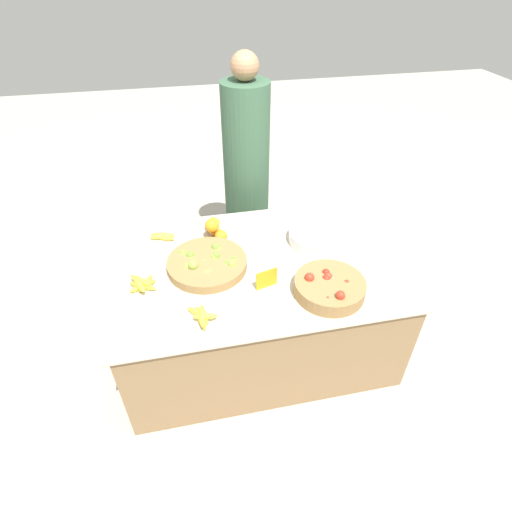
% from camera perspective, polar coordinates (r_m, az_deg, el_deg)
% --- Properties ---
extents(ground_plane, '(12.00, 12.00, 0.00)m').
position_cam_1_polar(ground_plane, '(2.70, 0.00, -11.58)').
color(ground_plane, '#ADA599').
extents(market_table, '(1.59, 1.09, 0.64)m').
position_cam_1_polar(market_table, '(2.46, 0.00, -6.77)').
color(market_table, olive).
rests_on(market_table, ground_plane).
extents(lime_bowl, '(0.44, 0.44, 0.09)m').
position_cam_1_polar(lime_bowl, '(2.21, -6.91, -1.06)').
color(lime_bowl, olive).
rests_on(lime_bowl, market_table).
extents(tomato_basket, '(0.36, 0.36, 0.11)m').
position_cam_1_polar(tomato_basket, '(2.07, 10.47, -4.36)').
color(tomato_basket, olive).
rests_on(tomato_basket, market_table).
extents(orange_pile, '(0.13, 0.21, 0.14)m').
position_cam_1_polar(orange_pile, '(2.43, -6.02, 3.99)').
color(orange_pile, orange).
rests_on(orange_pile, market_table).
extents(metal_bowl, '(0.34, 0.34, 0.07)m').
position_cam_1_polar(metal_bowl, '(2.42, 8.72, 2.81)').
color(metal_bowl, silver).
rests_on(metal_bowl, market_table).
extents(price_sign, '(0.12, 0.04, 0.11)m').
position_cam_1_polar(price_sign, '(2.06, 1.53, -3.28)').
color(price_sign, orange).
rests_on(price_sign, market_table).
extents(banana_bunch_front_left, '(0.15, 0.17, 0.06)m').
position_cam_1_polar(banana_bunch_front_left, '(2.16, -16.02, -3.82)').
color(banana_bunch_front_left, yellow).
rests_on(banana_bunch_front_left, market_table).
extents(banana_bunch_back_center, '(0.15, 0.10, 0.03)m').
position_cam_1_polar(banana_bunch_back_center, '(2.49, -13.14, 2.78)').
color(banana_bunch_back_center, yellow).
rests_on(banana_bunch_back_center, market_table).
extents(banana_bunch_middle_right, '(0.15, 0.18, 0.06)m').
position_cam_1_polar(banana_bunch_middle_right, '(1.93, -7.73, -8.49)').
color(banana_bunch_middle_right, yellow).
rests_on(banana_bunch_middle_right, market_table).
extents(vendor_person, '(0.33, 0.33, 1.55)m').
position_cam_1_polar(vendor_person, '(2.99, -1.37, 11.48)').
color(vendor_person, '#385B42').
rests_on(vendor_person, ground_plane).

